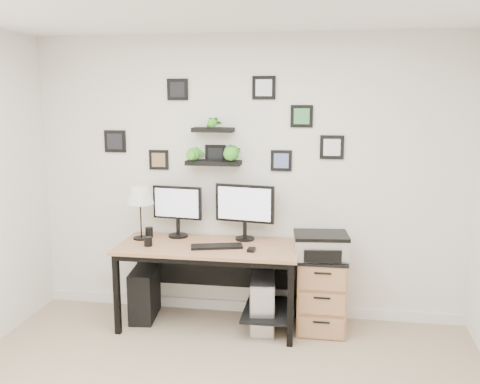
% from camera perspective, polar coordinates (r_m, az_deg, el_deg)
% --- Properties ---
extents(room, '(4.00, 4.00, 4.00)m').
position_cam_1_polar(room, '(5.27, 0.74, -12.10)').
color(room, tan).
rests_on(room, ground).
extents(desk, '(1.60, 0.70, 0.75)m').
position_cam_1_polar(desk, '(4.82, -2.85, -7.00)').
color(desk, '#B07D53').
rests_on(desk, ground).
extents(monitor_left, '(0.47, 0.20, 0.48)m').
position_cam_1_polar(monitor_left, '(4.98, -6.70, -1.65)').
color(monitor_left, black).
rests_on(monitor_left, desk).
extents(monitor_right, '(0.55, 0.20, 0.51)m').
position_cam_1_polar(monitor_right, '(4.85, 0.50, -1.65)').
color(monitor_right, black).
rests_on(monitor_right, desk).
extents(keyboard, '(0.47, 0.25, 0.02)m').
position_cam_1_polar(keyboard, '(4.68, -2.51, -5.82)').
color(keyboard, black).
rests_on(keyboard, desk).
extents(mouse, '(0.07, 0.10, 0.03)m').
position_cam_1_polar(mouse, '(4.57, 1.22, -6.17)').
color(mouse, black).
rests_on(mouse, desk).
extents(table_lamp, '(0.24, 0.24, 0.50)m').
position_cam_1_polar(table_lamp, '(4.94, -10.61, -0.45)').
color(table_lamp, black).
rests_on(table_lamp, desk).
extents(mug, '(0.07, 0.07, 0.08)m').
position_cam_1_polar(mug, '(4.78, -9.77, -5.22)').
color(mug, black).
rests_on(mug, desk).
extents(pen_cup, '(0.07, 0.07, 0.09)m').
position_cam_1_polar(pen_cup, '(5.07, -9.67, -4.26)').
color(pen_cup, black).
rests_on(pen_cup, desk).
extents(pc_tower_black, '(0.26, 0.49, 0.47)m').
position_cam_1_polar(pc_tower_black, '(5.16, -10.14, -10.57)').
color(pc_tower_black, black).
rests_on(pc_tower_black, ground).
extents(pc_tower_grey, '(0.25, 0.49, 0.47)m').
position_cam_1_polar(pc_tower_grey, '(4.86, 2.44, -11.74)').
color(pc_tower_grey, gray).
rests_on(pc_tower_grey, ground).
extents(file_cabinet, '(0.43, 0.53, 0.67)m').
position_cam_1_polar(file_cabinet, '(4.87, 8.75, -10.53)').
color(file_cabinet, '#B07D53').
rests_on(file_cabinet, ground).
extents(printer, '(0.50, 0.42, 0.21)m').
position_cam_1_polar(printer, '(4.70, 8.61, -5.67)').
color(printer, silver).
rests_on(printer, file_cabinet).
extents(wall_decor, '(2.24, 0.18, 0.86)m').
position_cam_1_polar(wall_decor, '(4.87, -2.31, 5.62)').
color(wall_decor, black).
rests_on(wall_decor, ground).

